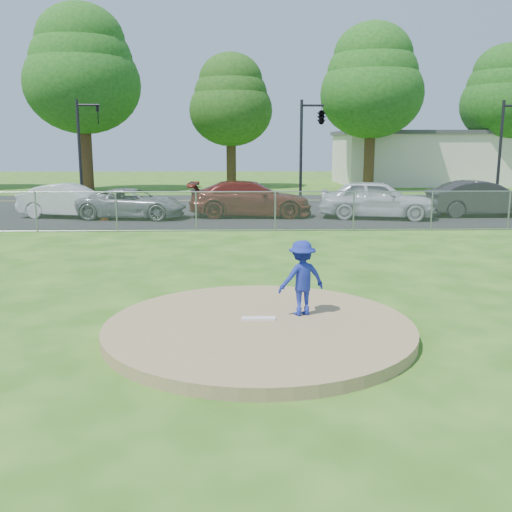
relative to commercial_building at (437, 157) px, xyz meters
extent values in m
plane|color=#295913|center=(-16.00, -28.00, -2.16)|extent=(120.00, 120.00, 0.00)
cylinder|color=#8F754E|center=(-16.00, -38.00, -2.06)|extent=(5.40, 5.40, 0.20)
cube|color=white|center=(-16.00, -37.80, -1.94)|extent=(0.60, 0.15, 0.04)
cube|color=gray|center=(-16.00, -26.00, -1.41)|extent=(40.00, 0.06, 1.50)
cube|color=black|center=(-16.00, -21.50, -2.15)|extent=(50.00, 8.00, 0.01)
cube|color=black|center=(-16.00, -14.00, -2.16)|extent=(60.00, 7.00, 0.01)
cube|color=beige|center=(0.00, 0.00, -0.16)|extent=(16.00, 9.00, 4.00)
cube|color=#3F3F42|center=(0.00, 0.00, 1.99)|extent=(16.40, 9.40, 0.30)
cylinder|color=#3D2516|center=(-27.00, -7.00, 0.29)|extent=(0.78, 0.78, 4.90)
ellipsoid|color=#194F15|center=(-27.00, -7.00, 5.09)|extent=(7.84, 7.84, 6.66)
ellipsoid|color=#194F15|center=(-27.00, -7.00, 6.46)|extent=(6.90, 6.90, 5.86)
ellipsoid|color=#194F15|center=(-27.00, -7.00, 7.84)|extent=(5.96, 5.96, 5.06)
cylinder|color=#3A2615|center=(-17.00, -4.00, -0.23)|extent=(0.72, 0.72, 3.85)
ellipsoid|color=#1B4612|center=(-17.00, -4.00, 3.54)|extent=(6.16, 6.16, 5.24)
ellipsoid|color=#1B4612|center=(-17.00, -4.00, 4.62)|extent=(5.42, 5.42, 4.61)
ellipsoid|color=#1B4612|center=(-17.00, -4.00, 5.69)|extent=(4.68, 4.68, 3.98)
cylinder|color=#3D2916|center=(-7.00, -6.00, 0.12)|extent=(0.76, 0.76, 4.55)
ellipsoid|color=#195015|center=(-7.00, -6.00, 4.57)|extent=(7.28, 7.28, 6.19)
ellipsoid|color=#195015|center=(-7.00, -6.00, 5.85)|extent=(6.41, 6.41, 5.45)
ellipsoid|color=#195015|center=(-7.00, -6.00, 7.12)|extent=(5.53, 5.53, 4.70)
cylinder|color=#362013|center=(4.00, -3.00, -0.06)|extent=(0.74, 0.74, 4.20)
ellipsoid|color=#154913|center=(4.00, -3.00, 4.06)|extent=(6.72, 6.72, 5.71)
ellipsoid|color=#154913|center=(4.00, -3.00, 5.23)|extent=(5.91, 5.91, 5.03)
ellipsoid|color=#154913|center=(4.00, -3.00, 6.41)|extent=(5.11, 5.11, 4.34)
cylinder|color=black|center=(-25.00, -16.00, 0.64)|extent=(0.16, 0.16, 5.60)
cylinder|color=black|center=(-24.40, -16.00, 3.14)|extent=(1.20, 0.12, 0.12)
imported|color=black|center=(-23.92, -16.00, 2.64)|extent=(0.16, 0.20, 1.00)
cylinder|color=black|center=(-13.00, -16.00, 0.64)|extent=(0.16, 0.16, 5.60)
cylinder|color=black|center=(-12.40, -16.00, 3.14)|extent=(1.20, 0.12, 0.12)
imported|color=black|center=(-11.92, -16.00, 2.64)|extent=(0.53, 2.48, 1.00)
cylinder|color=black|center=(-2.00, -16.00, 0.64)|extent=(0.16, 0.16, 5.60)
imported|color=navy|center=(-15.21, -37.50, -1.27)|extent=(1.01, 0.78, 1.37)
cone|color=#F0580C|center=(-22.25, -22.71, -1.83)|extent=(0.32, 0.32, 0.63)
imported|color=silver|center=(-23.98, -21.74, -1.41)|extent=(4.76, 2.56, 1.49)
imported|color=gray|center=(-21.11, -22.10, -1.49)|extent=(4.95, 2.69, 1.32)
imported|color=maroon|center=(-15.87, -21.60, -1.34)|extent=(5.63, 2.44, 1.61)
imported|color=silver|center=(-10.26, -22.40, -1.29)|extent=(5.36, 3.07, 1.72)
imported|color=#262629|center=(-5.24, -21.74, -1.34)|extent=(4.90, 1.72, 1.61)
camera|label=1|loc=(-16.31, -47.52, 1.11)|focal=40.00mm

